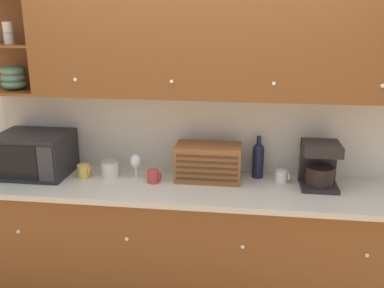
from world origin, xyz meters
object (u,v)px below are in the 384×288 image
coffee_maker (319,164)px  bread_box (208,163)px  wine_bottle (258,159)px  wine_glass (136,162)px  mug (282,176)px  mug_patterned_third (84,171)px  microwave (35,154)px  storage_canister (110,169)px  mug_blue_second (154,176)px

coffee_maker → bread_box: bearing=178.6°
bread_box → wine_bottle: size_ratio=1.49×
wine_glass → mug: wine_glass is taller
mug_patterned_third → bread_box: size_ratio=0.22×
mug → coffee_maker: bearing=-9.1°
microwave → mug: 1.82m
storage_canister → mug_blue_second: size_ratio=1.34×
mug_blue_second → wine_bottle: wine_bottle is taller
mug_patterned_third → storage_canister: size_ratio=0.77×
wine_glass → wine_bottle: wine_bottle is taller
wine_bottle → storage_canister: bearing=-172.1°
mug_patterned_third → coffee_maker: coffee_maker is taller
bread_box → mug_blue_second: bearing=-164.7°
storage_canister → mug_blue_second: (0.34, -0.06, -0.02)m
wine_bottle → mug_blue_second: bearing=-164.2°
microwave → storage_canister: (0.57, 0.00, -0.09)m
microwave → coffee_maker: bearing=0.9°
mug_patterned_third → mug: (1.44, 0.09, -0.00)m
storage_canister → bread_box: bread_box is taller
microwave → mug_blue_second: size_ratio=5.23×
wine_glass → bread_box: 0.53m
mug_patterned_third → wine_glass: wine_glass is taller
mug → storage_canister: bearing=-176.9°
microwave → coffee_maker: 2.07m
storage_canister → mug: bearing=3.1°
bread_box → storage_canister: bearing=-176.4°
bread_box → coffee_maker: bearing=-1.4°
wine_bottle → mug: wine_bottle is taller
wine_glass → wine_bottle: 0.89m
mug_patterned_third → storage_canister: bearing=7.0°
bread_box → coffee_maker: (0.77, -0.02, 0.03)m
microwave → wine_glass: size_ratio=2.82×
microwave → bread_box: size_ratio=1.10×
microwave → coffee_maker: (2.07, 0.03, 0.00)m
wine_bottle → mug: (0.17, -0.08, -0.10)m
microwave → mug_patterned_third: size_ratio=5.10×
storage_canister → coffee_maker: size_ratio=0.41×
wine_bottle → mug: bearing=-26.0°
mug → bread_box: bearing=-177.7°
microwave → storage_canister: bearing=0.4°
bread_box → mug: bread_box is taller
wine_glass → wine_bottle: bearing=9.1°
wine_bottle → coffee_maker: size_ratio=0.98×
wine_bottle → coffee_maker: bearing=-16.4°
storage_canister → wine_bottle: size_ratio=0.42×
mug_patterned_third → storage_canister: 0.19m
microwave → wine_bottle: bearing=5.3°
storage_canister → mug_blue_second: 0.35m
bread_box → mug_patterned_third: bearing=-175.7°
microwave → bread_box: microwave is taller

